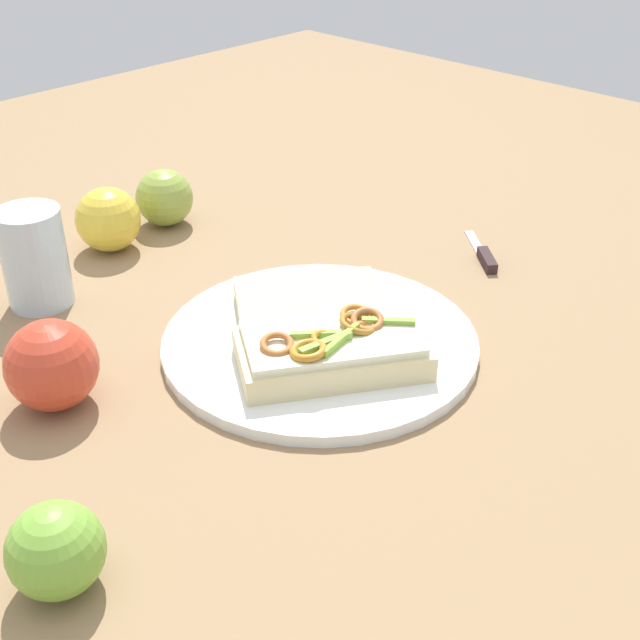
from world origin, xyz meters
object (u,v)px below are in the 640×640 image
Objects in this scene: apple_3 at (108,219)px; drinking_glass at (35,258)px; knife at (484,255)px; plate at (320,342)px; bread_slice_side at (309,303)px; apple_0 at (52,365)px; apple_1 at (164,198)px; apple_2 at (56,550)px; sandwich at (332,349)px.

apple_3 is 0.14m from drinking_glass.
drinking_glass is at bearing 96.87° from knife.
plate is 0.32m from drinking_glass.
bread_slice_side is 0.27m from apple_0.
knife is at bearing -139.66° from apple_3.
apple_2 is at bearing 135.68° from apple_1.
knife is at bearing -91.40° from plate.
apple_0 reaches higher than apple_1.
drinking_glass is (0.28, 0.14, 0.05)m from plate.
drinking_glass reaches higher than apple_0.
apple_0 is (0.15, 0.20, 0.01)m from sandwich.
apple_1 is 0.67× the size of drinking_glass.
apple_3 is (0.30, 0.04, 0.02)m from bread_slice_side.
apple_0 is 1.06× the size of apple_3.
bread_slice_side reaches higher than plate.
apple_3 is at bearing -66.38° from drinking_glass.
apple_3 is (0.23, -0.22, -0.00)m from apple_0.
sandwich is at bearing 93.53° from bread_slice_side.
plate is 2.91× the size of drinking_glass.
plate is 0.05m from bread_slice_side.
apple_1 is (0.39, -0.10, 0.01)m from sandwich.
apple_3 reaches higher than plate.
apple_1 is at bearing -44.32° from apple_2.
drinking_glass reaches higher than apple_1.
apple_1 is at bearing -71.19° from sandwich.
apple_0 reaches higher than bread_slice_side.
apple_0 is (0.07, 0.26, 0.02)m from bread_slice_side.
apple_2 is 0.72× the size of knife.
apple_3 is at bearing -43.06° from apple_0.
apple_0 reaches higher than plate.
sandwich is 0.35m from drinking_glass.
apple_0 is at bearing 136.94° from apple_3.
apple_3 is at bearing 2.78° from plate.
sandwich is 1.84× the size of drinking_glass.
plate is 3.33× the size of knife.
apple_0 is 0.77× the size of drinking_glass.
drinking_glass is at bearing -28.76° from apple_2.
plate is at bearing 129.91° from knife.
sandwich is 2.40× the size of apple_0.
plate is 2.10× the size of bread_slice_side.
drinking_glass is at bearing -26.59° from apple_0.
sandwich reaches higher than knife.
drinking_glass is at bearing 27.15° from plate.
apple_2 is (-0.43, 0.42, -0.00)m from apple_1.
drinking_glass is 1.15× the size of knife.
apple_1 is 0.09m from apple_3.
bread_slice_side reaches higher than knife.
apple_1 is at bearing 70.92° from knife.
apple_2 is (-0.12, 0.37, 0.01)m from bread_slice_side.
apple_0 reaches higher than knife.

